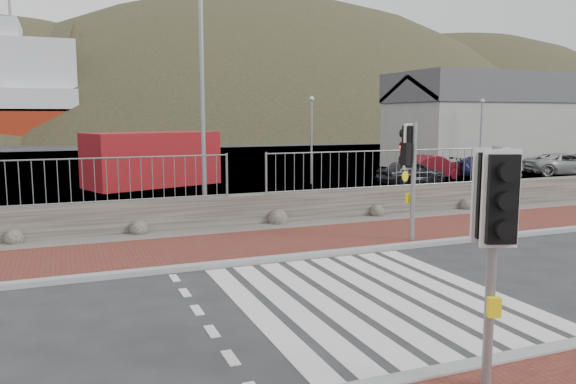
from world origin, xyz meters
name	(u,v)px	position (x,y,z in m)	size (l,w,h in m)	color
ground	(370,298)	(0.00, 0.00, 0.00)	(220.00, 220.00, 0.00)	#28282B
sidewalk_far	(279,243)	(0.00, 4.50, 0.04)	(40.00, 3.00, 0.08)	brown
kerb_near	(489,364)	(0.00, -3.00, 0.05)	(40.00, 0.25, 0.12)	gray
kerb_far	(303,256)	(0.00, 3.00, 0.05)	(40.00, 0.25, 0.12)	gray
zebra_crossing	(370,297)	(0.00, 0.00, 0.01)	(4.62, 5.60, 0.01)	silver
gravel_strip	(254,229)	(0.00, 6.50, 0.03)	(40.00, 1.50, 0.06)	#59544C
stone_wall	(246,210)	(0.00, 7.30, 0.45)	(40.00, 0.60, 0.90)	#46403A
railing	(247,164)	(0.00, 7.15, 1.82)	(18.07, 0.07, 1.22)	gray
quay	(148,167)	(0.00, 27.90, 0.00)	(120.00, 40.00, 0.50)	#4C4C4F
water	(107,143)	(0.00, 62.90, 0.00)	(220.00, 50.00, 0.05)	#3F4C54
harbor_building	(488,120)	(20.00, 19.90, 2.93)	(12.20, 6.20, 5.80)	#9E9E99
hills_backdrop	(143,270)	(6.74, 87.90, -23.05)	(254.00, 90.00, 100.00)	#2D2E1B
traffic_signal_near	(494,218)	(-0.50, -3.51, 2.07)	(0.47, 0.37, 2.87)	gray
traffic_signal_far	(413,156)	(3.12, 3.36, 2.22)	(0.74, 0.49, 3.05)	gray
streetlight	(206,79)	(-0.92, 8.06, 4.29)	(1.58, 0.62, 7.63)	gray
shipping_container	(152,159)	(-1.13, 17.90, 1.23)	(5.91, 2.46, 2.46)	maroon
car_a	(411,172)	(10.27, 13.89, 0.58)	(1.36, 3.39, 1.15)	black
car_b	(430,167)	(12.27, 15.20, 0.63)	(1.33, 3.82, 1.26)	#5A0C15
car_c	(487,167)	(15.76, 15.01, 0.56)	(1.57, 3.86, 1.12)	#161A45
car_d	(566,164)	(20.46, 14.21, 0.60)	(2.00, 4.33, 1.20)	#A5A5A5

